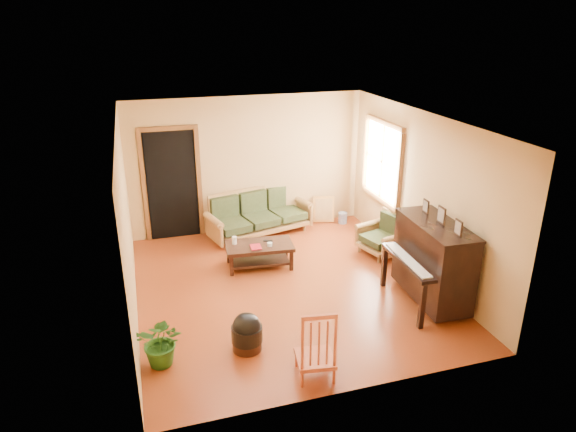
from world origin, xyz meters
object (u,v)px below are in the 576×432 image
object	(u,v)px
potted_plant	(162,342)
ceramic_crock	(343,218)
piano	(433,263)
armchair	(381,235)
coffee_table	(259,255)
footstool	(247,336)
red_chair	(315,341)
sofa	(260,214)

from	to	relation	value
potted_plant	ceramic_crock	bearing A→B (deg)	42.98
piano	potted_plant	xyz separation A→B (m)	(-3.87, -0.36, -0.30)
ceramic_crock	potted_plant	size ratio (longest dim) A/B	0.35
ceramic_crock	potted_plant	xyz separation A→B (m)	(-3.83, -3.57, 0.21)
piano	armchair	bearing A→B (deg)	91.42
coffee_table	piano	size ratio (longest dim) A/B	0.79
armchair	ceramic_crock	distance (m)	1.56
armchair	piano	xyz separation A→B (m)	(-0.03, -1.68, 0.25)
footstool	armchair	bearing A→B (deg)	35.38
coffee_table	piano	bearing A→B (deg)	-40.84
coffee_table	red_chair	size ratio (longest dim) A/B	1.19
red_chair	potted_plant	size ratio (longest dim) A/B	1.46
sofa	ceramic_crock	bearing A→B (deg)	-12.05
coffee_table	piano	world-z (taller)	piano
piano	coffee_table	bearing A→B (deg)	141.77
piano	ceramic_crock	bearing A→B (deg)	93.29
coffee_table	ceramic_crock	bearing A→B (deg)	33.48
sofa	potted_plant	bearing A→B (deg)	-135.22
armchair	sofa	bearing A→B (deg)	125.48
armchair	potted_plant	world-z (taller)	armchair
coffee_table	ceramic_crock	world-z (taller)	coffee_table
coffee_table	footstool	distance (m)	2.31
piano	potted_plant	bearing A→B (deg)	-172.14
red_chair	armchair	bearing A→B (deg)	59.49
armchair	footstool	size ratio (longest dim) A/B	1.88
armchair	potted_plant	bearing A→B (deg)	-168.22
red_chair	sofa	bearing A→B (deg)	92.85
piano	footstool	bearing A→B (deg)	-170.22
red_chair	ceramic_crock	distance (m)	4.82
piano	ceramic_crock	distance (m)	3.26
sofa	potted_plant	world-z (taller)	sofa
piano	potted_plant	size ratio (longest dim) A/B	2.21
potted_plant	footstool	bearing A→B (deg)	-0.06
sofa	armchair	size ratio (longest dim) A/B	2.68
coffee_table	armchair	bearing A→B (deg)	-4.11
armchair	potted_plant	size ratio (longest dim) A/B	1.16
footstool	sofa	bearing A→B (deg)	73.33
piano	ceramic_crock	size ratio (longest dim) A/B	6.30
armchair	footstool	distance (m)	3.53
red_chair	footstool	bearing A→B (deg)	139.96
footstool	red_chair	bearing A→B (deg)	-48.31
sofa	ceramic_crock	xyz separation A→B (m)	(1.75, 0.07, -0.31)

